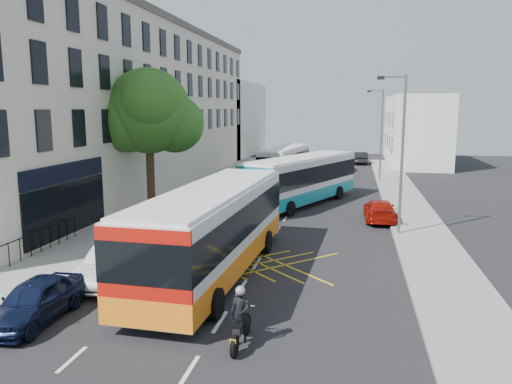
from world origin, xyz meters
The scene contains 20 objects.
ground centered at (0.00, 0.00, 0.00)m, with size 120.00×120.00×0.00m, color black.
pavement_left centered at (-8.50, 15.00, 0.07)m, with size 5.00×70.00×0.15m, color gray.
pavement_right centered at (7.50, 15.00, 0.07)m, with size 3.00×70.00×0.15m, color gray.
terrace_main centered at (-14.00, 24.49, 6.76)m, with size 8.30×45.00×13.50m.
terrace_far centered at (-14.00, 55.00, 5.00)m, with size 8.00×20.00×10.00m, color silver.
building_right centered at (11.00, 48.00, 4.00)m, with size 6.00×18.00×8.00m, color silver.
street_tree centered at (-8.51, 14.97, 6.29)m, with size 6.30×5.70×8.80m.
lamp_near centered at (6.20, 12.00, 4.62)m, with size 1.45×0.15×8.00m.
lamp_far centered at (6.20, 32.00, 4.62)m, with size 1.45×0.15×8.00m.
railings centered at (-9.70, 5.30, 0.72)m, with size 0.08×5.60×1.14m, color black, non-canonical shape.
bus_near centered at (-1.41, 4.35, 1.83)m, with size 3.48×12.47×3.48m.
bus_mid centered at (0.48, 19.69, 1.72)m, with size 7.02×11.76×3.27m.
bus_far centered at (-2.40, 32.31, 1.54)m, with size 3.66×10.63×2.93m.
motorbike centered at (0.97, -1.38, 0.82)m, with size 0.59×1.96×1.74m.
parked_car_blue centered at (-5.60, -1.02, 0.66)m, with size 1.57×3.90×1.33m, color black.
parked_car_silver centered at (-4.90, 2.83, 0.72)m, with size 1.53×4.38×1.44m, color #AFB1B7.
red_hatchback centered at (5.50, 15.40, 0.63)m, with size 1.75×4.31×1.25m, color #A21206.
distant_car_grey centered at (-0.02, 42.84, 0.72)m, with size 2.39×5.19×1.44m, color #3B3E42.
distant_car_silver centered at (3.19, 39.72, 0.62)m, with size 1.47×3.64×1.24m, color #B4B6BD.
distant_car_dark centered at (4.76, 46.30, 0.71)m, with size 1.50×4.31×1.42m, color black.
Camera 1 is at (3.86, -14.01, 6.49)m, focal length 35.00 mm.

